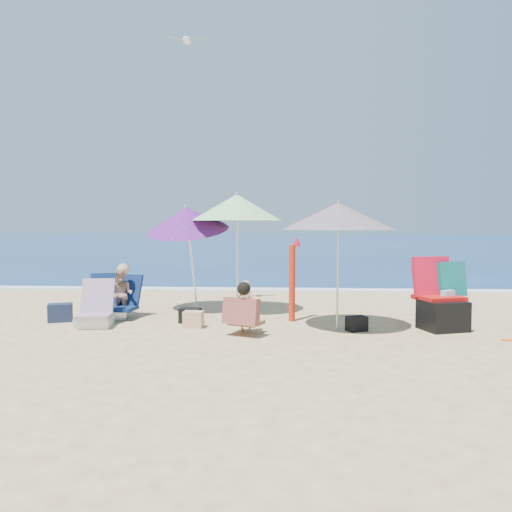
# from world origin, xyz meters

# --- Properties ---
(ground) EXTENTS (120.00, 120.00, 0.00)m
(ground) POSITION_xyz_m (0.00, 0.00, 0.00)
(ground) COLOR #D8BC84
(ground) RESTS_ON ground
(sea) EXTENTS (120.00, 80.00, 0.12)m
(sea) POSITION_xyz_m (0.00, 45.00, -0.05)
(sea) COLOR navy
(sea) RESTS_ON ground
(foam) EXTENTS (120.00, 0.50, 0.04)m
(foam) POSITION_xyz_m (0.00, 5.10, 0.02)
(foam) COLOR white
(foam) RESTS_ON ground
(umbrella_turquoise) EXTENTS (1.78, 1.78, 1.99)m
(umbrella_turquoise) POSITION_xyz_m (0.99, 0.41, 1.75)
(umbrella_turquoise) COLOR silver
(umbrella_turquoise) RESTS_ON ground
(umbrella_striped) EXTENTS (1.98, 1.98, 2.21)m
(umbrella_striped) POSITION_xyz_m (-0.70, 1.87, 1.93)
(umbrella_striped) COLOR white
(umbrella_striped) RESTS_ON ground
(umbrella_blue) EXTENTS (1.84, 1.89, 2.11)m
(umbrella_blue) POSITION_xyz_m (-1.64, 1.95, 1.73)
(umbrella_blue) COLOR white
(umbrella_blue) RESTS_ON ground
(furled_umbrella) EXTENTS (0.23, 0.24, 1.41)m
(furled_umbrella) POSITION_xyz_m (0.31, 1.10, 0.78)
(furled_umbrella) COLOR red
(furled_umbrella) RESTS_ON ground
(chair_navy) EXTENTS (0.77, 0.85, 0.76)m
(chair_navy) POSITION_xyz_m (-2.89, 1.21, 0.20)
(chair_navy) COLOR #0D224B
(chair_navy) RESTS_ON ground
(chair_rainbow) EXTENTS (0.61, 0.74, 0.74)m
(chair_rainbow) POSITION_xyz_m (-2.84, 0.45, 0.20)
(chair_rainbow) COLOR #EF5465
(chair_rainbow) RESTS_ON ground
(camp_chair_left) EXTENTS (0.80, 0.89, 1.12)m
(camp_chair_left) POSITION_xyz_m (2.59, 0.53, 0.33)
(camp_chair_left) COLOR red
(camp_chair_left) RESTS_ON ground
(camp_chair_right) EXTENTS (0.84, 0.92, 1.03)m
(camp_chair_right) POSITION_xyz_m (2.72, 1.04, 0.37)
(camp_chair_right) COLOR red
(camp_chair_right) RESTS_ON ground
(person_center) EXTENTS (0.63, 0.71, 0.80)m
(person_center) POSITION_xyz_m (-0.41, -0.00, 0.39)
(person_center) COLOR tan
(person_center) RESTS_ON ground
(person_left) EXTENTS (0.59, 0.73, 0.95)m
(person_left) POSITION_xyz_m (-2.63, 1.17, 0.43)
(person_left) COLOR tan
(person_left) RESTS_ON ground
(bag_navy_a) EXTENTS (0.46, 0.39, 0.30)m
(bag_navy_a) POSITION_xyz_m (-3.57, 0.82, 0.15)
(bag_navy_a) COLOR #192037
(bag_navy_a) RESTS_ON ground
(bag_black_a) EXTENTS (0.36, 0.28, 0.24)m
(bag_black_a) POSITION_xyz_m (-1.38, 0.85, 0.12)
(bag_black_a) COLOR black
(bag_black_a) RESTS_ON ground
(bag_tan) EXTENTS (0.31, 0.23, 0.26)m
(bag_tan) POSITION_xyz_m (-1.26, 0.44, 0.13)
(bag_tan) COLOR tan
(bag_tan) RESTS_ON ground
(bag_black_b) EXTENTS (0.35, 0.30, 0.22)m
(bag_black_b) POSITION_xyz_m (1.28, 0.33, 0.11)
(bag_black_b) COLOR black
(bag_black_b) RESTS_ON ground
(orange_item) EXTENTS (0.21, 0.12, 0.03)m
(orange_item) POSITION_xyz_m (3.31, -0.25, 0.01)
(orange_item) COLOR orange
(orange_item) RESTS_ON ground
(seagull) EXTENTS (0.73, 0.35, 0.13)m
(seagull) POSITION_xyz_m (-1.68, 2.35, 5.09)
(seagull) COLOR white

